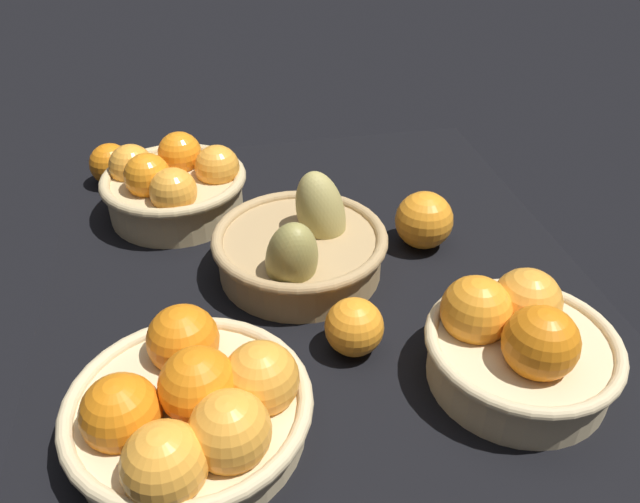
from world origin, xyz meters
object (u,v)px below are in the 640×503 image
object	(u,v)px
basket_far_left	(191,407)
loose_orange_side_gap	(111,164)
basket_center_pears	(301,247)
loose_orange_front_gap	(424,220)
basket_near_left	(518,343)
loose_orange_back_gap	(354,327)
basket_far_right	(174,185)

from	to	relation	value
basket_far_left	loose_orange_side_gap	size ratio (longest dim) A/B	3.59
basket_center_pears	loose_orange_front_gap	xyz separation A→B (cm)	(3.31, -18.27, -0.15)
loose_orange_front_gap	basket_center_pears	bearing A→B (deg)	100.27
basket_near_left	loose_orange_side_gap	distance (cm)	71.32
loose_orange_back_gap	basket_center_pears	bearing A→B (deg)	12.09
basket_far_left	basket_center_pears	xyz separation A→B (cm)	(24.61, -15.34, 0.11)
loose_orange_front_gap	loose_orange_side_gap	distance (cm)	52.77
basket_far_right	loose_orange_back_gap	bearing A→B (deg)	-150.46
loose_orange_back_gap	basket_far_right	bearing A→B (deg)	29.54
basket_far_right	basket_far_left	distance (cm)	43.83
basket_far_left	basket_near_left	size ratio (longest dim) A/B	1.19
basket_far_right	basket_near_left	world-z (taller)	basket_near_left
loose_orange_back_gap	loose_orange_front_gap	bearing A→B (deg)	-38.04
basket_near_left	loose_orange_back_gap	world-z (taller)	basket_near_left
basket_far_left	basket_far_right	bearing A→B (deg)	1.42
basket_far_left	loose_orange_back_gap	world-z (taller)	basket_far_left
basket_far_right	basket_near_left	distance (cm)	55.75
basket_near_left	loose_orange_side_gap	bearing A→B (deg)	40.67
loose_orange_front_gap	loose_orange_back_gap	size ratio (longest dim) A/B	1.20
basket_near_left	loose_orange_back_gap	distance (cm)	18.05
basket_far_left	loose_orange_front_gap	world-z (taller)	basket_far_left
basket_far_right	basket_far_left	world-z (taller)	basket_far_right
basket_far_right	loose_orange_front_gap	size ratio (longest dim) A/B	2.66
basket_far_left	loose_orange_side_gap	world-z (taller)	basket_far_left
loose_orange_back_gap	basket_near_left	bearing A→B (deg)	-114.61
loose_orange_side_gap	basket_far_left	bearing A→B (deg)	-168.39
loose_orange_side_gap	basket_far_right	bearing A→B (deg)	-138.53
basket_near_left	loose_orange_back_gap	bearing A→B (deg)	65.39
basket_far_left	loose_orange_back_gap	xyz separation A→B (cm)	(8.87, -18.71, -0.73)
loose_orange_front_gap	loose_orange_back_gap	bearing A→B (deg)	141.96
loose_orange_side_gap	loose_orange_front_gap	bearing A→B (deg)	-121.47
loose_orange_side_gap	loose_orange_back_gap	bearing A→B (deg)	-147.13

